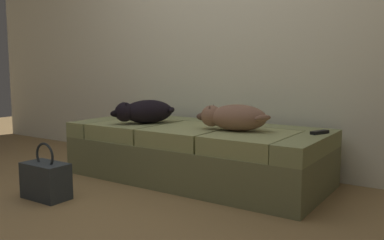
{
  "coord_description": "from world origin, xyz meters",
  "views": [
    {
      "loc": [
        1.73,
        -1.52,
        0.87
      ],
      "look_at": [
        0.0,
        1.07,
        0.47
      ],
      "focal_mm": 38.75,
      "sensor_mm": 36.0,
      "label": 1
    }
  ],
  "objects": [
    {
      "name": "ground_plane",
      "position": [
        0.0,
        0.0,
        0.0
      ],
      "size": [
        10.0,
        10.0,
        0.0
      ],
      "primitive_type": "plane",
      "color": "olive"
    },
    {
      "name": "back_wall",
      "position": [
        0.0,
        1.68,
        1.4
      ],
      "size": [
        6.4,
        0.1,
        2.8
      ],
      "primitive_type": "cube",
      "color": "white",
      "rests_on": "ground"
    },
    {
      "name": "couch",
      "position": [
        0.0,
        1.12,
        0.21
      ],
      "size": [
        1.98,
        0.85,
        0.42
      ],
      "color": "olive",
      "rests_on": "ground"
    },
    {
      "name": "dog_dark",
      "position": [
        -0.42,
        1.01,
        0.52
      ],
      "size": [
        0.41,
        0.51,
        0.19
      ],
      "color": "black",
      "rests_on": "couch"
    },
    {
      "name": "dog_tan",
      "position": [
        0.35,
        1.07,
        0.52
      ],
      "size": [
        0.54,
        0.32,
        0.19
      ],
      "color": "#89614C",
      "rests_on": "couch"
    },
    {
      "name": "tv_remote",
      "position": [
        0.91,
        1.26,
        0.43
      ],
      "size": [
        0.1,
        0.16,
        0.02
      ],
      "primitive_type": "cube",
      "rotation": [
        0.0,
        0.0,
        -0.37
      ],
      "color": "black",
      "rests_on": "couch"
    },
    {
      "name": "handbag",
      "position": [
        -0.56,
        0.17,
        0.13
      ],
      "size": [
        0.32,
        0.18,
        0.38
      ],
      "color": "#2F363A",
      "rests_on": "ground"
    }
  ]
}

